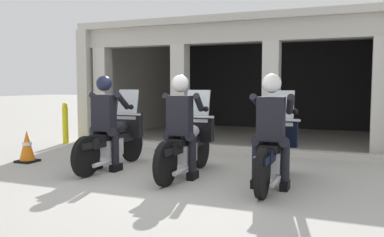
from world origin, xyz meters
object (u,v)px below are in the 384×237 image
object	(u,v)px
traffic_cone_flank	(27,147)
police_officer_left	(105,115)
motorcycle_right	(275,150)
police_officer_right	(271,121)
police_officer_center	(181,117)
motorcycle_center	(188,143)
bollard_kerbside	(65,123)
motorcycle_left	(115,139)

from	to	relation	value
traffic_cone_flank	police_officer_left	bearing A→B (deg)	-1.90
motorcycle_right	police_officer_right	distance (m)	0.52
police_officer_left	motorcycle_right	world-z (taller)	police_officer_left
police_officer_left	police_officer_center	distance (m)	1.40
motorcycle_center	bollard_kerbside	size ratio (longest dim) A/B	2.03
police_officer_right	bollard_kerbside	size ratio (longest dim) A/B	1.58
motorcycle_right	police_officer_right	size ratio (longest dim) A/B	1.29
motorcycle_center	bollard_kerbside	bearing A→B (deg)	147.41
police_officer_center	bollard_kerbside	bearing A→B (deg)	144.32
motorcycle_right	traffic_cone_flank	distance (m)	4.58
police_officer_center	motorcycle_right	size ratio (longest dim) A/B	0.78
motorcycle_right	traffic_cone_flank	size ratio (longest dim) A/B	3.46
motorcycle_left	motorcycle_right	bearing A→B (deg)	-10.49
motorcycle_left	motorcycle_right	size ratio (longest dim) A/B	1.00
motorcycle_left	traffic_cone_flank	bearing A→B (deg)	-179.92
police_officer_center	police_officer_right	size ratio (longest dim) A/B	1.00
bollard_kerbside	motorcycle_right	bearing A→B (deg)	-21.35
traffic_cone_flank	police_officer_center	bearing A→B (deg)	-2.14
motorcycle_left	police_officer_left	world-z (taller)	police_officer_left
police_officer_center	police_officer_right	distance (m)	1.40
traffic_cone_flank	motorcycle_center	bearing A→B (deg)	2.98
motorcycle_left	police_officer_left	xyz separation A→B (m)	(-0.00, -0.28, 0.44)
motorcycle_center	bollard_kerbside	xyz separation A→B (m)	(-4.11, 2.05, -0.00)
motorcycle_left	traffic_cone_flank	distance (m)	1.80
motorcycle_left	traffic_cone_flank	world-z (taller)	motorcycle_left
police_officer_left	police_officer_center	world-z (taller)	same
police_officer_right	bollard_kerbside	bearing A→B (deg)	147.47
police_officer_left	police_officer_right	size ratio (longest dim) A/B	1.00
motorcycle_right	motorcycle_left	bearing A→B (deg)	168.01
police_officer_center	motorcycle_right	xyz separation A→B (m)	(1.40, 0.18, -0.44)
motorcycle_left	traffic_cone_flank	xyz separation A→B (m)	(-1.77, -0.22, -0.21)
traffic_cone_flank	motorcycle_right	bearing A→B (deg)	0.78
motorcycle_left	police_officer_center	distance (m)	1.51
motorcycle_center	police_officer_right	xyz separation A→B (m)	(1.40, -0.39, 0.44)
motorcycle_center	motorcycle_right	size ratio (longest dim) A/B	1.00
bollard_kerbside	police_officer_right	bearing A→B (deg)	-23.87
motorcycle_left	police_officer_right	size ratio (longest dim) A/B	1.29
motorcycle_center	bollard_kerbside	distance (m)	4.59
bollard_kerbside	police_officer_left	bearing A→B (deg)	-40.04
police_officer_left	bollard_kerbside	size ratio (longest dim) A/B	1.58
police_officer_center	bollard_kerbside	xyz separation A→B (m)	(-4.10, 2.33, -0.44)
police_officer_center	motorcycle_center	bearing A→B (deg)	83.67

